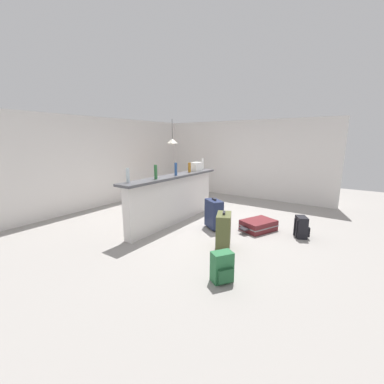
% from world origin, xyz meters
% --- Properties ---
extents(ground_plane, '(13.00, 13.00, 0.05)m').
position_xyz_m(ground_plane, '(0.00, 0.00, -0.03)').
color(ground_plane, gray).
extents(wall_back, '(6.60, 0.10, 2.50)m').
position_xyz_m(wall_back, '(0.00, 3.05, 1.25)').
color(wall_back, silver).
rests_on(wall_back, ground_plane).
extents(wall_right, '(0.10, 6.00, 2.50)m').
position_xyz_m(wall_right, '(3.05, 0.30, 1.25)').
color(wall_right, silver).
rests_on(wall_right, ground_plane).
extents(partition_half_wall, '(2.80, 0.20, 1.06)m').
position_xyz_m(partition_half_wall, '(-0.43, 0.35, 0.53)').
color(partition_half_wall, silver).
rests_on(partition_half_wall, ground_plane).
extents(bar_countertop, '(2.96, 0.40, 0.05)m').
position_xyz_m(bar_countertop, '(-0.43, 0.35, 1.08)').
color(bar_countertop, '#4C4C51').
rests_on(bar_countertop, partition_half_wall).
extents(bottle_clear, '(0.06, 0.06, 0.27)m').
position_xyz_m(bottle_clear, '(-1.65, 0.45, 1.24)').
color(bottle_clear, silver).
rests_on(bottle_clear, bar_countertop).
extents(bottle_green, '(0.06, 0.06, 0.29)m').
position_xyz_m(bottle_green, '(-1.04, 0.31, 1.25)').
color(bottle_green, '#2D6B38').
rests_on(bottle_green, bar_countertop).
extents(bottle_blue, '(0.06, 0.06, 0.28)m').
position_xyz_m(bottle_blue, '(-0.41, 0.30, 1.25)').
color(bottle_blue, '#284C89').
rests_on(bottle_blue, bar_countertop).
extents(bottle_amber, '(0.07, 0.07, 0.23)m').
position_xyz_m(bottle_amber, '(0.19, 0.35, 1.22)').
color(bottle_amber, '#9E661E').
rests_on(bottle_amber, bar_countertop).
extents(bottle_white, '(0.06, 0.06, 0.29)m').
position_xyz_m(bottle_white, '(0.85, 0.39, 1.25)').
color(bottle_white, silver).
rests_on(bottle_white, bar_countertop).
extents(grocery_bag, '(0.26, 0.18, 0.22)m').
position_xyz_m(grocery_bag, '(0.50, 0.35, 1.22)').
color(grocery_bag, silver).
rests_on(grocery_bag, bar_countertop).
extents(dining_table, '(1.10, 0.80, 0.74)m').
position_xyz_m(dining_table, '(1.28, 1.74, 0.65)').
color(dining_table, brown).
rests_on(dining_table, ground_plane).
extents(dining_chair_near_partition, '(0.46, 0.46, 0.93)m').
position_xyz_m(dining_chair_near_partition, '(1.29, 1.19, 0.52)').
color(dining_chair_near_partition, black).
rests_on(dining_chair_near_partition, ground_plane).
extents(pendant_lamp, '(0.34, 0.34, 0.77)m').
position_xyz_m(pendant_lamp, '(1.35, 1.79, 1.85)').
color(pendant_lamp, black).
extents(suitcase_flat_maroon, '(0.89, 0.73, 0.22)m').
position_xyz_m(suitcase_flat_maroon, '(0.19, -1.44, 0.11)').
color(suitcase_flat_maroon, maroon).
rests_on(suitcase_flat_maroon, ground_plane).
extents(suitcase_upright_olive, '(0.50, 0.40, 0.67)m').
position_xyz_m(suitcase_upright_olive, '(-1.02, -1.23, 0.33)').
color(suitcase_upright_olive, '#51562D').
rests_on(suitcase_upright_olive, ground_plane).
extents(backpack_black, '(0.33, 0.32, 0.42)m').
position_xyz_m(backpack_black, '(0.30, -2.27, 0.20)').
color(backpack_black, black).
rests_on(backpack_black, ground_plane).
extents(backpack_green, '(0.34, 0.33, 0.42)m').
position_xyz_m(backpack_green, '(-1.97, -1.70, 0.20)').
color(backpack_green, '#286B3D').
rests_on(backpack_green, ground_plane).
extents(suitcase_upright_navy, '(0.44, 0.50, 0.67)m').
position_xyz_m(suitcase_upright_navy, '(-0.25, -0.60, 0.33)').
color(suitcase_upright_navy, '#1E284C').
rests_on(suitcase_upright_navy, ground_plane).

